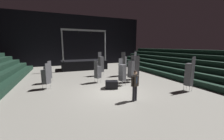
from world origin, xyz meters
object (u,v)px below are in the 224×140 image
object	(u,v)px
equipment_road_case	(112,85)
chair_stack_rear_right	(98,72)
chair_stack_mid_centre	(189,74)
chair_stack_mid_right	(137,63)
chair_stack_front_left	(136,67)
man_with_tie	(135,84)
chair_stack_rear_centre	(48,72)
chair_stack_aisle_left	(101,64)
chair_stack_aisle_right	(122,72)
chair_stack_rear_left	(46,76)
chair_stack_front_right	(124,64)
stage_riser	(84,64)
chair_stack_mid_left	(131,69)

from	to	relation	value
equipment_road_case	chair_stack_rear_right	bearing A→B (deg)	103.74
equipment_road_case	chair_stack_mid_centre	bearing A→B (deg)	-28.05
chair_stack_mid_right	chair_stack_front_left	bearing A→B (deg)	31.16
chair_stack_mid_centre	chair_stack_rear_right	distance (m)	6.86
chair_stack_front_left	chair_stack_mid_right	world-z (taller)	chair_stack_mid_right
man_with_tie	chair_stack_mid_centre	xyz separation A→B (m)	(4.35, 0.12, 0.20)
chair_stack_mid_right	man_with_tie	bearing A→B (deg)	30.63
chair_stack_rear_centre	chair_stack_aisle_left	xyz separation A→B (m)	(4.99, 1.23, 0.29)
chair_stack_rear_right	chair_stack_aisle_right	bearing A→B (deg)	19.60
chair_stack_mid_right	chair_stack_rear_left	distance (m)	9.17
chair_stack_rear_right	chair_stack_rear_left	bearing A→B (deg)	-110.42
chair_stack_rear_centre	chair_stack_rear_right	bearing A→B (deg)	-72.41
chair_stack_front_right	equipment_road_case	distance (m)	4.70
chair_stack_mid_right	chair_stack_mid_centre	size ratio (longest dim) A/B	1.04
chair_stack_front_left	man_with_tie	bearing A→B (deg)	-105.32
chair_stack_mid_right	equipment_road_case	size ratio (longest dim) A/B	2.75
stage_riser	chair_stack_rear_right	distance (m)	7.57
chair_stack_front_right	chair_stack_mid_centre	size ratio (longest dim) A/B	1.04
chair_stack_rear_left	chair_stack_rear_centre	xyz separation A→B (m)	(0.03, 1.65, 0.00)
chair_stack_mid_centre	chair_stack_rear_right	world-z (taller)	chair_stack_mid_centre
chair_stack_rear_right	equipment_road_case	bearing A→B (deg)	-11.05
chair_stack_rear_right	chair_stack_aisle_left	size ratio (longest dim) A/B	0.76
chair_stack_front_left	chair_stack_mid_left	bearing A→B (deg)	-126.43
chair_stack_rear_centre	stage_riser	bearing A→B (deg)	3.24
chair_stack_rear_left	chair_stack_aisle_left	xyz separation A→B (m)	(5.03, 2.88, 0.29)
man_with_tie	chair_stack_rear_right	world-z (taller)	chair_stack_rear_right
chair_stack_mid_centre	chair_stack_rear_left	xyz separation A→B (m)	(-9.11, 4.18, -0.25)
man_with_tie	chair_stack_front_right	world-z (taller)	chair_stack_front_right
equipment_road_case	chair_stack_rear_left	bearing A→B (deg)	159.22
chair_stack_rear_left	chair_stack_aisle_left	world-z (taller)	chair_stack_aisle_left
chair_stack_mid_left	chair_stack_mid_right	size ratio (longest dim) A/B	0.93
chair_stack_mid_left	chair_stack_mid_centre	xyz separation A→B (m)	(2.45, -3.61, 0.04)
man_with_tie	chair_stack_aisle_left	xyz separation A→B (m)	(0.26, 7.19, 0.24)
chair_stack_mid_right	equipment_road_case	xyz separation A→B (m)	(-4.50, -3.83, -0.96)
chair_stack_rear_right	equipment_road_case	distance (m)	2.14
chair_stack_aisle_right	chair_stack_mid_right	bearing A→B (deg)	-157.45
stage_riser	equipment_road_case	distance (m)	9.55
chair_stack_front_right	chair_stack_rear_centre	world-z (taller)	chair_stack_front_right
chair_stack_front_right	chair_stack_mid_left	distance (m)	2.59
stage_riser	chair_stack_rear_right	xyz separation A→B (m)	(-0.22, -7.56, 0.28)
chair_stack_front_right	chair_stack_aisle_left	bearing A→B (deg)	-152.40
stage_riser	chair_stack_mid_right	bearing A→B (deg)	-50.13
man_with_tie	chair_stack_mid_left	size ratio (longest dim) A/B	0.76
stage_riser	chair_stack_rear_left	distance (m)	8.89
chair_stack_mid_centre	chair_stack_aisle_right	bearing A→B (deg)	128.39
chair_stack_aisle_left	chair_stack_rear_left	bearing A→B (deg)	10.90
chair_stack_rear_right	chair_stack_aisle_left	distance (m)	2.83
chair_stack_mid_centre	equipment_road_case	bearing A→B (deg)	138.88
chair_stack_front_right	chair_stack_mid_left	size ratio (longest dim) A/B	1.07
chair_stack_aisle_left	equipment_road_case	bearing A→B (deg)	63.30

